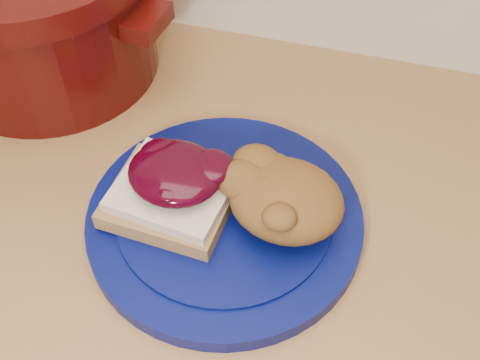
# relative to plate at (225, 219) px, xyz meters

# --- Properties ---
(plate) EXTENTS (0.31, 0.31, 0.02)m
(plate) POSITION_rel_plate_xyz_m (0.00, 0.00, 0.00)
(plate) COLOR #050B4B
(plate) RESTS_ON wood_countertop
(sandwich) EXTENTS (0.12, 0.11, 0.06)m
(sandwich) POSITION_rel_plate_xyz_m (-0.05, -0.00, 0.04)
(sandwich) COLOR olive
(sandwich) RESTS_ON plate
(stuffing_mound) EXTENTS (0.13, 0.11, 0.06)m
(stuffing_mound) POSITION_rel_plate_xyz_m (0.06, 0.01, 0.04)
(stuffing_mound) COLOR brown
(stuffing_mound) RESTS_ON plate
(dutch_oven) EXTENTS (0.33, 0.31, 0.18)m
(dutch_oven) POSITION_rel_plate_xyz_m (-0.28, 0.18, 0.07)
(dutch_oven) COLOR #370705
(dutch_oven) RESTS_ON wood_countertop
(pepper_grinder) EXTENTS (0.07, 0.07, 0.13)m
(pepper_grinder) POSITION_rel_plate_xyz_m (-0.30, 0.18, 0.06)
(pepper_grinder) COLOR black
(pepper_grinder) RESTS_ON wood_countertop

